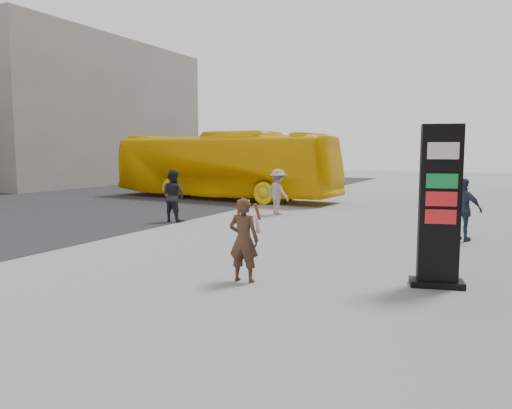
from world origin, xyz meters
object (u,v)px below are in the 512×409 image
at_px(woman, 244,239).
at_px(pedestrian_a, 173,196).
at_px(info_pylon, 440,207).
at_px(pedestrian_c, 463,210).
at_px(bus, 223,166).
at_px(pedestrian_b, 278,192).

relative_size(woman, pedestrian_a, 0.89).
bearing_deg(info_pylon, woman, -173.44).
bearing_deg(woman, pedestrian_a, -51.72).
bearing_deg(pedestrian_c, woman, 83.93).
bearing_deg(pedestrian_a, woman, 137.44).
xyz_separation_m(bus, pedestrian_a, (2.48, -7.56, -0.76)).
relative_size(info_pylon, woman, 1.84).
height_order(info_pylon, pedestrian_b, info_pylon).
distance_m(woman, pedestrian_b, 9.42).
relative_size(info_pylon, pedestrian_c, 1.70).
distance_m(woman, pedestrian_c, 6.90).
height_order(info_pylon, bus, bus).
bearing_deg(pedestrian_c, bus, -10.32).
relative_size(bus, pedestrian_c, 7.05).
bearing_deg(pedestrian_a, info_pylon, 155.68).
distance_m(woman, pedestrian_a, 8.01).
distance_m(woman, bus, 15.56).
bearing_deg(pedestrian_b, pedestrian_c, -174.57).
height_order(info_pylon, pedestrian_a, info_pylon).
xyz_separation_m(info_pylon, pedestrian_a, (-8.79, 4.50, -0.54)).
bearing_deg(info_pylon, pedestrian_c, 74.88).
distance_m(info_pylon, bus, 16.51).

